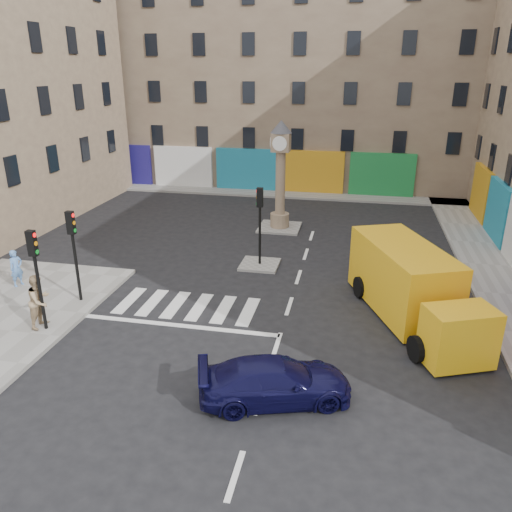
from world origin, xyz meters
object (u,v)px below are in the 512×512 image
(yellow_van, at_px, (411,286))
(navy_sedan, at_px, (275,381))
(traffic_light_left_far, at_px, (73,242))
(pedestrian_blue, at_px, (16,268))
(traffic_light_island, at_px, (260,214))
(pedestrian_tan, at_px, (40,301))
(clock_pillar, at_px, (281,169))
(traffic_light_left_near, at_px, (36,265))

(yellow_van, bearing_deg, navy_sedan, -146.95)
(traffic_light_left_far, xyz_separation_m, pedestrian_blue, (-3.35, 0.76, -1.67))
(traffic_light_island, xyz_separation_m, pedestrian_tan, (-6.51, -7.63, -1.45))
(traffic_light_island, distance_m, yellow_van, 7.80)
(pedestrian_tan, bearing_deg, clock_pillar, -23.96)
(traffic_light_island, bearing_deg, pedestrian_blue, -154.31)
(navy_sedan, distance_m, pedestrian_blue, 13.22)
(traffic_light_island, bearing_deg, clock_pillar, 90.00)
(traffic_light_island, relative_size, navy_sedan, 0.85)
(clock_pillar, bearing_deg, pedestrian_blue, -132.21)
(traffic_light_left_far, bearing_deg, yellow_van, 5.98)
(traffic_light_left_far, bearing_deg, traffic_light_island, 40.60)
(traffic_light_left_far, height_order, navy_sedan, traffic_light_left_far)
(traffic_light_left_far, xyz_separation_m, yellow_van, (12.85, 1.35, -1.30))
(navy_sedan, xyz_separation_m, pedestrian_tan, (-8.95, 2.35, 0.51))
(clock_pillar, xyz_separation_m, yellow_van, (6.55, -10.05, -2.22))
(pedestrian_tan, bearing_deg, navy_sedan, -103.15)
(yellow_van, bearing_deg, clock_pillar, 100.83)
(traffic_light_left_far, relative_size, clock_pillar, 0.61)
(traffic_light_left_far, relative_size, traffic_light_island, 1.00)
(traffic_light_left_near, relative_size, yellow_van, 0.49)
(traffic_light_island, distance_m, pedestrian_tan, 10.14)
(navy_sedan, bearing_deg, yellow_van, -52.82)
(traffic_light_left_near, distance_m, pedestrian_tan, 1.50)
(traffic_light_left_far, bearing_deg, clock_pillar, 61.06)
(pedestrian_blue, relative_size, pedestrian_tan, 0.81)
(navy_sedan, bearing_deg, traffic_light_left_near, 57.82)
(navy_sedan, distance_m, yellow_van, 7.25)
(traffic_light_left_near, distance_m, yellow_van, 13.44)
(yellow_van, bearing_deg, traffic_light_left_far, 163.73)
(yellow_van, xyz_separation_m, pedestrian_blue, (-16.20, -0.59, -0.38))
(clock_pillar, height_order, yellow_van, clock_pillar)
(traffic_light_left_near, distance_m, traffic_light_island, 10.03)
(navy_sedan, relative_size, pedestrian_tan, 2.19)
(clock_pillar, bearing_deg, pedestrian_tan, -115.54)
(navy_sedan, xyz_separation_m, yellow_van, (4.11, 5.93, 0.69))
(traffic_light_island, height_order, pedestrian_blue, traffic_light_island)
(traffic_light_left_near, bearing_deg, yellow_van, 16.26)
(traffic_light_left_near, height_order, pedestrian_tan, traffic_light_left_near)
(yellow_van, distance_m, pedestrian_tan, 13.54)
(pedestrian_blue, xyz_separation_m, pedestrian_tan, (3.14, -2.99, 0.19))
(pedestrian_blue, bearing_deg, traffic_light_left_far, -80.96)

